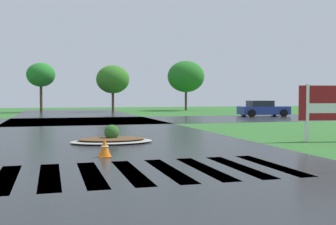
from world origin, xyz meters
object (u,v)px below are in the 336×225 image
at_px(estate_billboard, 336,105).
at_px(car_blue_compact, 263,109).
at_px(traffic_cone, 105,148).
at_px(median_island, 112,139).

bearing_deg(estate_billboard, car_blue_compact, -101.03).
bearing_deg(traffic_cone, estate_billboard, 11.01).
distance_m(car_blue_compact, traffic_cone, 25.81).
relative_size(estate_billboard, traffic_cone, 5.17).
height_order(median_island, car_blue_compact, car_blue_compact).
bearing_deg(estate_billboard, traffic_cone, 20.68).
bearing_deg(estate_billboard, median_island, -2.40).
height_order(estate_billboard, traffic_cone, estate_billboard).
bearing_deg(traffic_cone, car_blue_compact, 51.41).
bearing_deg(car_blue_compact, traffic_cone, -122.31).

